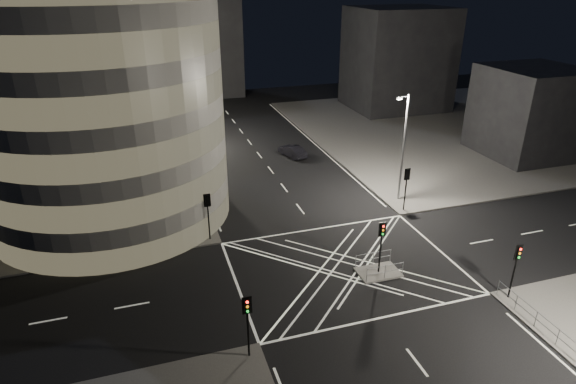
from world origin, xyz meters
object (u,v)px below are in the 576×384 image
object	(u,v)px
street_lamp_left_near	(189,156)
street_lamp_left_far	(170,105)
traffic_signal_nr	(516,262)
central_island	(378,272)
traffic_signal_fl	(208,208)
traffic_signal_fr	(406,181)
traffic_signal_nl	(247,316)
street_lamp_right_far	(403,145)
sedan	(292,151)
traffic_signal_island	(381,238)

from	to	relation	value
street_lamp_left_near	street_lamp_left_far	world-z (taller)	same
traffic_signal_nr	street_lamp_left_near	size ratio (longest dim) A/B	0.40
central_island	street_lamp_left_near	bearing A→B (deg)	130.27
traffic_signal_fl	traffic_signal_fr	world-z (taller)	same
traffic_signal_nl	traffic_signal_nr	size ratio (longest dim) A/B	1.00
street_lamp_left_near	street_lamp_left_far	distance (m)	18.00
traffic_signal_fr	traffic_signal_nl	bearing A→B (deg)	-142.31
street_lamp_left_near	street_lamp_left_far	size ratio (longest dim) A/B	1.00
traffic_signal_nr	street_lamp_right_far	xyz separation A→B (m)	(0.64, 15.80, 2.63)
traffic_signal_nl	street_lamp_left_far	bearing A→B (deg)	90.99
central_island	street_lamp_left_near	xyz separation A→B (m)	(-11.44, 13.50, 5.47)
traffic_signal_fl	street_lamp_right_far	size ratio (longest dim) A/B	0.40
central_island	traffic_signal_fr	size ratio (longest dim) A/B	0.75
street_lamp_right_far	traffic_signal_nr	bearing A→B (deg)	-92.30
traffic_signal_fl	traffic_signal_nr	bearing A→B (deg)	-37.69
traffic_signal_fr	traffic_signal_fl	bearing A→B (deg)	180.00
traffic_signal_fl	sedan	world-z (taller)	traffic_signal_fl
traffic_signal_nl	street_lamp_left_near	distance (m)	18.99
street_lamp_left_far	street_lamp_right_far	size ratio (longest dim) A/B	1.00
traffic_signal_fr	traffic_signal_nr	world-z (taller)	same
traffic_signal_island	street_lamp_left_far	size ratio (longest dim) A/B	0.40
traffic_signal_nr	traffic_signal_island	distance (m)	8.62
traffic_signal_fr	traffic_signal_nr	bearing A→B (deg)	-90.00
central_island	street_lamp_left_far	xyz separation A→B (m)	(-11.44, 31.50, 5.47)
traffic_signal_nl	street_lamp_left_far	world-z (taller)	street_lamp_left_far
sedan	traffic_signal_fl	bearing A→B (deg)	35.86
street_lamp_left_far	traffic_signal_nr	bearing A→B (deg)	-63.64
street_lamp_left_near	street_lamp_left_far	bearing A→B (deg)	90.00
street_lamp_left_near	street_lamp_right_far	size ratio (longest dim) A/B	1.00
traffic_signal_fr	sedan	world-z (taller)	traffic_signal_fr
traffic_signal_island	street_lamp_left_near	size ratio (longest dim) A/B	0.40
traffic_signal_fl	street_lamp_left_near	size ratio (longest dim) A/B	0.40
central_island	traffic_signal_fl	size ratio (longest dim) A/B	0.75
central_island	traffic_signal_nr	bearing A→B (deg)	-37.93
central_island	traffic_signal_nl	size ratio (longest dim) A/B	0.75
central_island	street_lamp_left_near	distance (m)	18.52
central_island	traffic_signal_fr	world-z (taller)	traffic_signal_fr
street_lamp_right_far	central_island	bearing A→B (deg)	-125.30
traffic_signal_fl	street_lamp_left_near	bearing A→B (deg)	96.97
traffic_signal_nl	street_lamp_right_far	bearing A→B (deg)	40.91
traffic_signal_fl	traffic_signal_island	bearing A→B (deg)	-37.54
traffic_signal_nl	traffic_signal_nr	xyz separation A→B (m)	(17.60, 0.00, 0.00)
street_lamp_left_near	traffic_signal_island	bearing A→B (deg)	-49.73
traffic_signal_island	street_lamp_left_far	xyz separation A→B (m)	(-11.44, 31.50, 2.63)
traffic_signal_nl	traffic_signal_nr	bearing A→B (deg)	0.00
street_lamp_left_near	sedan	distance (m)	17.94
sedan	traffic_signal_nl	bearing A→B (deg)	50.33
street_lamp_right_far	sedan	world-z (taller)	street_lamp_right_far
street_lamp_left_near	street_lamp_right_far	bearing A→B (deg)	-9.03
traffic_signal_nl	street_lamp_left_near	xyz separation A→B (m)	(-0.64, 18.80, 2.63)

